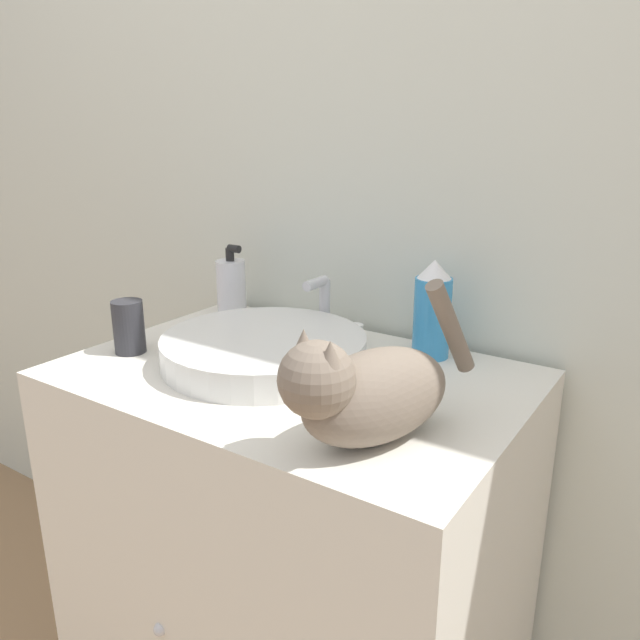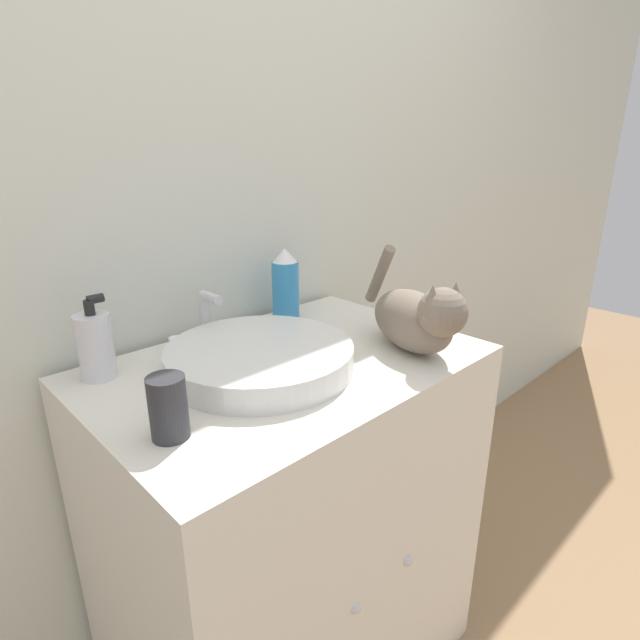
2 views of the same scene
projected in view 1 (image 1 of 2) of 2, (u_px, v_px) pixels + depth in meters
name	position (u px, v px, depth m)	size (l,w,h in m)	color
wall_back	(382.00, 175.00, 1.32)	(6.00, 0.05, 2.50)	silver
vanity_cabinet	(295.00, 575.00, 1.30)	(0.85, 0.59, 0.91)	silver
sink_basin	(264.00, 349.00, 1.19)	(0.39, 0.39, 0.05)	silver
faucet	(323.00, 311.00, 1.35)	(0.19, 0.08, 0.13)	silver
cat	(366.00, 390.00, 0.88)	(0.21, 0.36, 0.22)	#7A6B5B
soap_bottle	(231.00, 287.00, 1.48)	(0.07, 0.07, 0.17)	silver
spray_bottle	(432.00, 310.00, 1.21)	(0.07, 0.07, 0.19)	#338CCC
cup	(129.00, 327.00, 1.24)	(0.06, 0.06, 0.11)	#2D2D33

